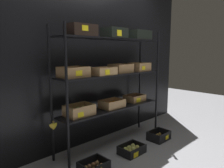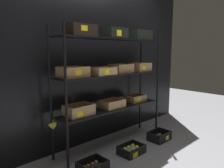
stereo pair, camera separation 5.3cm
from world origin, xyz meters
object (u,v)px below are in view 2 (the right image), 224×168
crate_ground_center_kiwi (159,137)px  display_rack (111,73)px  crate_ground_pear (131,150)px  crate_ground_kiwi (93,167)px

crate_ground_center_kiwi → display_rack: bearing=150.4°
crate_ground_pear → crate_ground_center_kiwi: (0.66, -0.00, 0.00)m
display_rack → crate_ground_kiwi: display_rack is taller
crate_ground_kiwi → crate_ground_pear: size_ratio=0.94×
crate_ground_kiwi → display_rack: bearing=29.5°
display_rack → crate_ground_pear: display_rack is taller
display_rack → crate_ground_pear: size_ratio=5.42×
crate_ground_kiwi → crate_ground_pear: crate_ground_kiwi is taller
display_rack → crate_ground_kiwi: (-0.63, -0.36, -1.03)m
crate_ground_kiwi → crate_ground_center_kiwi: (1.30, -0.02, 0.00)m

